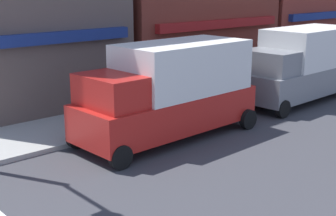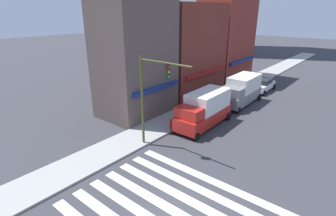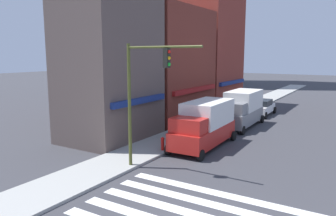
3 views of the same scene
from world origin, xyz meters
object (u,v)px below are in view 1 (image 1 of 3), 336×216
at_px(box_truck_red, 170,90).
at_px(pedestrian_green_top, 179,81).
at_px(fire_hydrant, 74,123).
at_px(pedestrian_red_jacket, 310,55).
at_px(box_truck_grey, 301,64).

relative_size(box_truck_red, pedestrian_green_top, 3.53).
bearing_deg(pedestrian_green_top, fire_hydrant, -74.71).
relative_size(pedestrian_red_jacket, fire_hydrant, 2.10).
relative_size(box_truck_red, fire_hydrant, 7.42).
bearing_deg(box_truck_red, pedestrian_green_top, 41.04).
distance_m(box_truck_red, pedestrian_green_top, 3.86).
bearing_deg(pedestrian_green_top, pedestrian_red_jacket, 98.26).
bearing_deg(fire_hydrant, box_truck_grey, -9.72).
height_order(box_truck_red, fire_hydrant, box_truck_red).
xyz_separation_m(box_truck_grey, pedestrian_red_jacket, (5.60, 3.00, -0.51)).
bearing_deg(pedestrian_red_jacket, pedestrian_green_top, 38.51).
bearing_deg(box_truck_red, pedestrian_red_jacket, 11.64).
height_order(box_truck_red, pedestrian_green_top, box_truck_red).
bearing_deg(fire_hydrant, box_truck_red, -34.23).
relative_size(box_truck_grey, pedestrian_green_top, 3.53).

